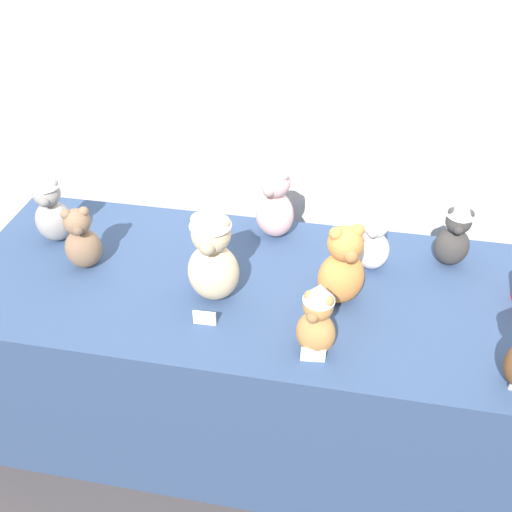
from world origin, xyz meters
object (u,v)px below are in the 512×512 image
at_px(teddy_bear_caramel, 317,320).
at_px(teddy_bear_ash, 50,207).
at_px(teddy_bear_mocha, 82,240).
at_px(display_table, 256,360).
at_px(teddy_bear_charcoal, 455,234).
at_px(teddy_bear_blush, 275,204).
at_px(teddy_bear_ginger, 342,267).
at_px(teddy_bear_snow, 373,242).
at_px(teddy_bear_sand, 212,254).

distance_m(teddy_bear_caramel, teddy_bear_ash, 1.04).
relative_size(teddy_bear_mocha, teddy_bear_ash, 0.82).
relative_size(display_table, teddy_bear_charcoal, 7.89).
distance_m(teddy_bear_blush, teddy_bear_ginger, 0.40).
xyz_separation_m(display_table, teddy_bear_snow, (0.37, 0.16, 0.49)).
distance_m(teddy_bear_blush, teddy_bear_ash, 0.79).
xyz_separation_m(teddy_bear_ginger, teddy_bear_mocha, (-0.86, 0.02, -0.02)).
relative_size(teddy_bear_mocha, teddy_bear_snow, 1.04).
height_order(teddy_bear_caramel, teddy_bear_blush, teddy_bear_blush).
bearing_deg(display_table, teddy_bear_ash, 171.25).
xyz_separation_m(display_table, teddy_bear_sand, (-0.12, -0.08, 0.56)).
xyz_separation_m(teddy_bear_mocha, teddy_bear_ash, (-0.17, 0.12, 0.03)).
relative_size(teddy_bear_ash, teddy_bear_snow, 1.27).
height_order(display_table, teddy_bear_ash, teddy_bear_ash).
bearing_deg(teddy_bear_mocha, teddy_bear_ginger, -27.17).
relative_size(teddy_bear_charcoal, teddy_bear_ash, 0.88).
bearing_deg(teddy_bear_mocha, teddy_bear_charcoal, -15.09).
distance_m(teddy_bear_ash, teddy_bear_snow, 1.13).
bearing_deg(display_table, teddy_bear_caramel, -49.51).
xyz_separation_m(teddy_bear_sand, teddy_bear_snow, (0.49, 0.24, -0.07)).
height_order(teddy_bear_mocha, teddy_bear_snow, teddy_bear_mocha).
relative_size(display_table, teddy_bear_mocha, 8.48).
distance_m(teddy_bear_ginger, teddy_bear_sand, 0.40).
bearing_deg(teddy_bear_caramel, teddy_bear_ash, 177.33).
height_order(teddy_bear_mocha, teddy_bear_charcoal, teddy_bear_charcoal).
bearing_deg(teddy_bear_mocha, teddy_bear_sand, -34.73).
height_order(teddy_bear_sand, teddy_bear_charcoal, teddy_bear_sand).
bearing_deg(teddy_bear_ash, teddy_bear_charcoal, -9.24).
bearing_deg(teddy_bear_mocha, teddy_bear_blush, -0.07).
bearing_deg(teddy_bear_charcoal, teddy_bear_blush, 178.51).
height_order(teddy_bear_caramel, teddy_bear_sand, teddy_bear_sand).
relative_size(teddy_bear_caramel, teddy_bear_sand, 0.71).
bearing_deg(teddy_bear_ash, teddy_bear_blush, -1.43).
xyz_separation_m(teddy_bear_caramel, teddy_bear_snow, (0.15, 0.41, -0.02)).
bearing_deg(teddy_bear_snow, teddy_bear_caramel, -96.10).
xyz_separation_m(teddy_bear_blush, teddy_bear_snow, (0.35, -0.13, -0.03)).
bearing_deg(teddy_bear_mocha, teddy_bear_snow, -16.16).
height_order(teddy_bear_sand, teddy_bear_snow, teddy_bear_sand).
bearing_deg(teddy_bear_caramel, display_table, 148.64).
relative_size(teddy_bear_ginger, teddy_bear_sand, 0.80).
bearing_deg(teddy_bear_sand, teddy_bear_caramel, -28.38).
distance_m(teddy_bear_charcoal, teddy_bear_ash, 1.40).
xyz_separation_m(display_table, teddy_bear_charcoal, (0.63, 0.23, 0.51)).
height_order(display_table, teddy_bear_mocha, teddy_bear_mocha).
bearing_deg(teddy_bear_charcoal, display_table, -156.23).
xyz_separation_m(display_table, teddy_bear_blush, (0.02, 0.29, 0.51)).
xyz_separation_m(teddy_bear_caramel, teddy_bear_blush, (-0.20, 0.54, 0.01)).
distance_m(teddy_bear_ginger, teddy_bear_mocha, 0.86).
bearing_deg(display_table, teddy_bear_blush, 87.00).
distance_m(teddy_bear_caramel, teddy_bear_sand, 0.38).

